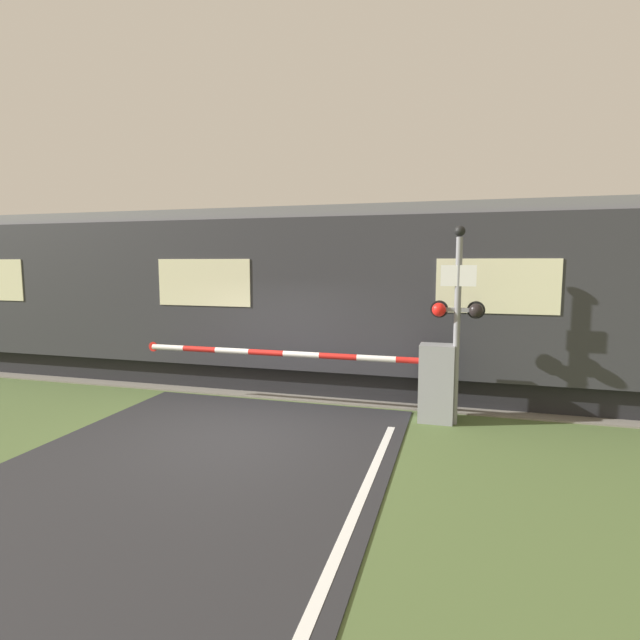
{
  "coord_description": "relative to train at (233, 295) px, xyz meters",
  "views": [
    {
      "loc": [
        3.49,
        -7.28,
        2.83
      ],
      "look_at": [
        0.8,
        2.2,
        1.68
      ],
      "focal_mm": 28.0,
      "sensor_mm": 36.0,
      "label": 1
    }
  ],
  "objects": [
    {
      "name": "ground_plane",
      "position": [
        1.82,
        -3.73,
        -2.03
      ],
      "size": [
        80.0,
        80.0,
        0.0
      ],
      "primitive_type": "plane",
      "color": "#4C6033"
    },
    {
      "name": "track_bed",
      "position": [
        1.82,
        0.0,
        -2.0
      ],
      "size": [
        36.0,
        3.2,
        0.13
      ],
      "color": "slate",
      "rests_on": "ground_plane"
    },
    {
      "name": "crossing_barrier",
      "position": [
        4.47,
        -2.13,
        -1.27
      ],
      "size": [
        6.15,
        0.44,
        1.39
      ],
      "color": "gray",
      "rests_on": "ground_plane"
    },
    {
      "name": "signal_post",
      "position": [
        5.26,
        -2.18,
        -0.06
      ],
      "size": [
        0.91,
        0.26,
        3.44
      ],
      "color": "gray",
      "rests_on": "ground_plane"
    },
    {
      "name": "train",
      "position": [
        0.0,
        0.0,
        0.0
      ],
      "size": [
        21.55,
        2.85,
        3.96
      ],
      "color": "black",
      "rests_on": "ground_plane"
    }
  ]
}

